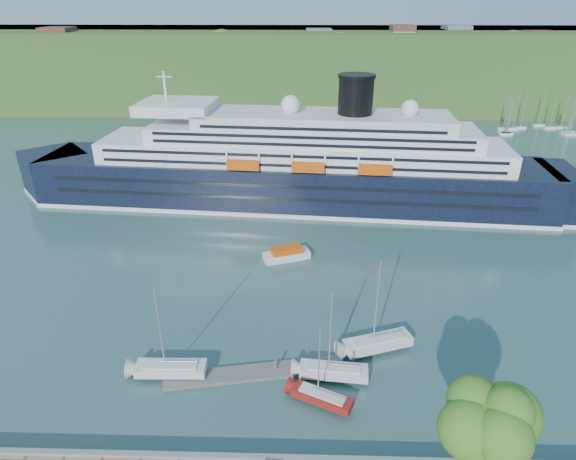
% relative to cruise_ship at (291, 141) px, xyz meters
% --- Properties ---
extents(far_hillside, '(400.00, 50.00, 24.00)m').
position_rel_cruise_ship_xyz_m(far_hillside, '(-2.88, 90.43, 0.65)').
color(far_hillside, '#2D4F1F').
rests_on(far_hillside, ground).
extents(quay_coping, '(220.00, 0.50, 0.30)m').
position_rel_cruise_ship_xyz_m(quay_coping, '(-2.88, -54.77, -10.20)').
color(quay_coping, slate).
rests_on(quay_coping, promenade).
extents(cruise_ship, '(101.93, 22.93, 22.70)m').
position_rel_cruise_ship_xyz_m(cruise_ship, '(0.00, 0.00, 0.00)').
color(cruise_ship, black).
rests_on(cruise_ship, ground).
extents(promenade_tree, '(7.07, 7.07, 11.71)m').
position_rel_cruise_ship_xyz_m(promenade_tree, '(14.10, -58.00, -4.49)').
color(promenade_tree, '#2F5E18').
rests_on(promenade_tree, promenade).
extents(floating_pontoon, '(18.08, 5.32, 0.40)m').
position_rel_cruise_ship_xyz_m(floating_pontoon, '(-2.44, -44.27, -11.15)').
color(floating_pontoon, slate).
rests_on(floating_pontoon, ground).
extents(sailboat_white_near, '(7.61, 2.25, 9.78)m').
position_rel_cruise_ship_xyz_m(sailboat_white_near, '(-10.70, -44.81, -6.46)').
color(sailboat_white_near, silver).
rests_on(sailboat_white_near, ground).
extents(sailboat_red, '(6.36, 4.20, 8.02)m').
position_rel_cruise_ship_xyz_m(sailboat_red, '(4.00, -48.03, -7.34)').
color(sailboat_red, maroon).
rests_on(sailboat_red, ground).
extents(sailboat_white_far, '(8.36, 4.74, 10.42)m').
position_rel_cruise_ship_xyz_m(sailboat_white_far, '(10.11, -40.42, -6.14)').
color(sailboat_white_far, silver).
rests_on(sailboat_white_far, ground).
extents(tender_launch, '(7.04, 4.46, 1.84)m').
position_rel_cruise_ship_xyz_m(tender_launch, '(-0.08, -20.91, -10.43)').
color(tender_launch, '#CE4D0C').
rests_on(tender_launch, ground).
extents(sailboat_extra, '(7.47, 2.70, 9.44)m').
position_rel_cruise_ship_xyz_m(sailboat_extra, '(5.24, -44.70, -6.63)').
color(sailboat_extra, silver).
rests_on(sailboat_extra, ground).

